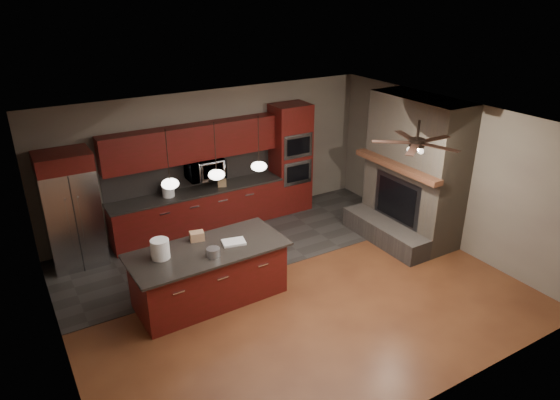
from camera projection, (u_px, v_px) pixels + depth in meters
ground at (289, 286)px, 8.40m from camera, size 7.00×7.00×0.00m
ceiling at (290, 124)px, 7.28m from camera, size 7.00×6.00×0.02m
back_wall at (212, 158)px, 10.20m from camera, size 7.00×0.02×2.80m
right_wall at (445, 172)px, 9.48m from camera, size 0.02×6.00×2.80m
left_wall at (50, 272)px, 6.20m from camera, size 0.02×6.00×2.80m
slate_tile_patch at (241, 242)px, 9.82m from camera, size 7.00×2.40×0.01m
fireplace_column at (412, 175)px, 9.62m from camera, size 1.30×2.10×2.80m
back_cabinetry at (197, 190)px, 9.98m from camera, size 3.59×0.64×2.20m
oven_tower at (290, 158)px, 10.84m from camera, size 0.80×0.63×2.38m
microwave at (205, 169)px, 9.92m from camera, size 0.73×0.41×0.50m
refrigerator at (71, 210)px, 8.70m from camera, size 0.91×0.75×2.11m
kitchen_island at (209, 274)px, 7.90m from camera, size 2.49×1.19×0.92m
white_bucket at (160, 249)px, 7.40m from camera, size 0.30×0.30×0.30m
paint_can at (213, 252)px, 7.47m from camera, size 0.26×0.26×0.14m
paint_tray at (234, 242)px, 7.87m from camera, size 0.40×0.32×0.04m
cardboard_box at (197, 236)px, 7.95m from camera, size 0.25×0.21×0.14m
counter_bucket at (168, 190)px, 9.61m from camera, size 0.26×0.26×0.27m
counter_box at (222, 182)px, 10.11m from camera, size 0.21×0.19×0.19m
pendant_left at (170, 184)px, 7.39m from camera, size 0.26×0.26×0.92m
pendant_center at (217, 174)px, 7.74m from camera, size 0.26×0.26×0.92m
pendant_right at (259, 166)px, 8.10m from camera, size 0.26×0.26×0.92m
ceiling_fan at (417, 142)px, 7.63m from camera, size 1.27×1.33×0.41m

